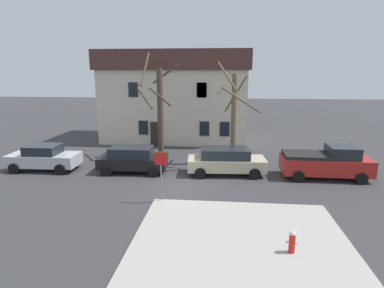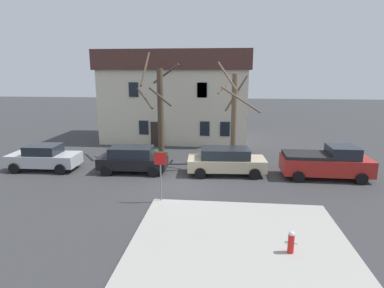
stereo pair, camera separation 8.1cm
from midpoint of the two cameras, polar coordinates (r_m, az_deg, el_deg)
name	(u,v)px [view 2 (the right image)]	position (r m, az deg, el deg)	size (l,w,h in m)	color
ground_plane	(181,186)	(17.92, -1.86, -7.58)	(120.00, 120.00, 0.00)	#38383A
sidewalk_slab	(240,243)	(12.44, 8.78, -17.20)	(8.08, 7.29, 0.12)	#A8A59E
building_main	(177,95)	(29.99, -2.73, 8.77)	(13.26, 7.37, 8.07)	beige
tree_bare_near	(159,109)	(23.11, -5.78, 6.25)	(3.07, 3.08, 7.66)	#4C3D2D
tree_bare_mid	(234,115)	(21.54, 7.64, 5.19)	(2.89, 2.86, 6.91)	brown
car_silver_sedan	(44,157)	(22.69, -24.98, -2.19)	(4.45, 2.18, 1.65)	#B7BABF
car_black_wagon	(133,159)	(20.40, -10.55, -2.69)	(4.33, 2.10, 1.64)	black
car_beige_wagon	(226,161)	(19.76, 6.26, -3.01)	(4.87, 2.34, 1.67)	#C6B793
pickup_truck_red	(326,162)	(20.63, 23.14, -3.07)	(5.12, 2.30, 1.99)	#AD231E
fire_hydrant	(291,242)	(11.96, 17.61, -16.41)	(0.42, 0.22, 0.80)	red
street_sign_pole	(160,167)	(15.25, -5.55, -4.16)	(0.76, 0.07, 2.57)	slate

